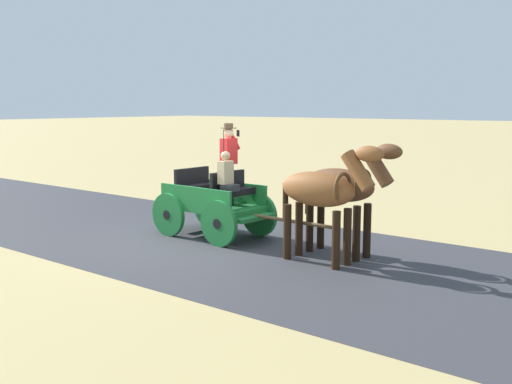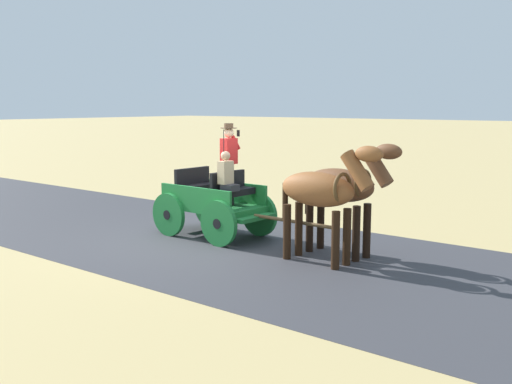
{
  "view_description": "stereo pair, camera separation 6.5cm",
  "coord_description": "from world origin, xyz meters",
  "views": [
    {
      "loc": [
        9.05,
        8.74,
        2.91
      ],
      "look_at": [
        -0.5,
        1.2,
        1.1
      ],
      "focal_mm": 41.55,
      "sensor_mm": 36.0,
      "label": 1
    },
    {
      "loc": [
        9.01,
        8.8,
        2.91
      ],
      "look_at": [
        -0.5,
        1.2,
        1.1
      ],
      "focal_mm": 41.55,
      "sensor_mm": 36.0,
      "label": 2
    }
  ],
  "objects": [
    {
      "name": "horse_drawn_carriage",
      "position": [
        -0.5,
        0.09,
        0.82
      ],
      "size": [
        1.47,
        4.51,
        2.5
      ],
      "color": "#1E7233",
      "rests_on": "ground"
    },
    {
      "name": "horse_off_side",
      "position": [
        -0.04,
        3.1,
        1.32
      ],
      "size": [
        0.64,
        2.13,
        2.21
      ],
      "color": "brown",
      "rests_on": "ground"
    },
    {
      "name": "horse_near_side",
      "position": [
        -0.76,
        3.13,
        1.32
      ],
      "size": [
        0.68,
        2.14,
        2.21
      ],
      "color": "brown",
      "rests_on": "ground"
    },
    {
      "name": "road_surface",
      "position": [
        0.0,
        0.0,
        0.0
      ],
      "size": [
        5.97,
        160.0,
        0.01
      ],
      "primitive_type": "cube",
      "color": "#38383D",
      "rests_on": "ground"
    },
    {
      "name": "ground_plane",
      "position": [
        0.0,
        0.0,
        0.0
      ],
      "size": [
        200.0,
        200.0,
        0.0
      ],
      "primitive_type": "plane",
      "color": "tan"
    }
  ]
}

